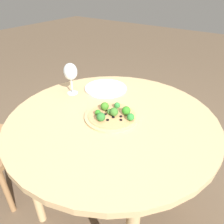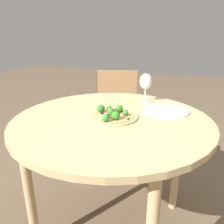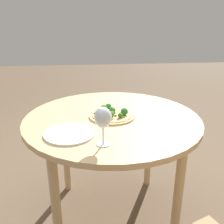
{
  "view_description": "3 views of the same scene",
  "coord_description": "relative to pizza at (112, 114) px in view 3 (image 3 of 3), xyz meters",
  "views": [
    {
      "loc": [
        0.53,
        -0.75,
        1.35
      ],
      "look_at": [
        0.0,
        0.0,
        0.78
      ],
      "focal_mm": 35.0,
      "sensor_mm": 36.0,
      "label": 1
    },
    {
      "loc": [
        0.99,
        0.46,
        1.16
      ],
      "look_at": [
        0.0,
        0.0,
        0.78
      ],
      "focal_mm": 35.0,
      "sensor_mm": 36.0,
      "label": 2
    },
    {
      "loc": [
        -1.38,
        0.14,
        1.31
      ],
      "look_at": [
        0.0,
        0.0,
        0.78
      ],
      "focal_mm": 40.0,
      "sensor_mm": 36.0,
      "label": 3
    }
  ],
  "objects": [
    {
      "name": "plate_near",
      "position": [
        -0.22,
        0.24,
        -0.01
      ],
      "size": [
        0.26,
        0.26,
        0.01
      ],
      "color": "white",
      "rests_on": "dining_table"
    },
    {
      "name": "ground_plane",
      "position": [
        -0.0,
        -0.0,
        -0.76
      ],
      "size": [
        12.0,
        12.0,
        0.0
      ],
      "primitive_type": "plane",
      "color": "brown"
    },
    {
      "name": "dining_table",
      "position": [
        -0.0,
        -0.0,
        -0.1
      ],
      "size": [
        1.05,
        1.05,
        0.75
      ],
      "color": "tan",
      "rests_on": "ground_plane"
    },
    {
      "name": "wine_glass",
      "position": [
        -0.35,
        0.08,
        0.12
      ],
      "size": [
        0.08,
        0.08,
        0.19
      ],
      "color": "silver",
      "rests_on": "dining_table"
    },
    {
      "name": "pizza",
      "position": [
        0.0,
        0.0,
        0.0
      ],
      "size": [
        0.28,
        0.28,
        0.06
      ],
      "color": "tan",
      "rests_on": "dining_table"
    }
  ]
}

